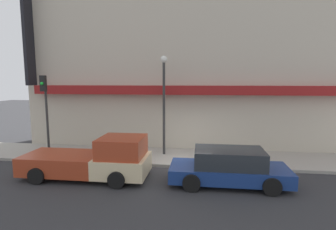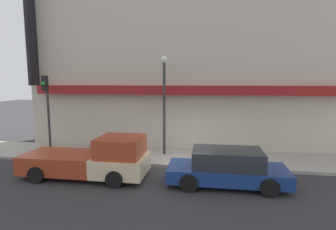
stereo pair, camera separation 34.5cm
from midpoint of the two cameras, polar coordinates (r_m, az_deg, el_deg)
The scene contains 8 objects.
ground_plane at distance 12.49m, azimuth 4.55°, elevation -11.55°, with size 80.00×80.00×0.00m, color #2D2D30.
sidewalk at distance 13.96m, azimuth 5.04°, elevation -9.20°, with size 36.00×3.13×0.14m.
building at distance 16.49m, azimuth 5.91°, elevation 12.69°, with size 19.80×3.80×11.19m.
pickup_truck at distance 11.59m, azimuth -15.06°, elevation -9.29°, with size 5.27×2.16×1.78m.
parked_car at distance 10.72m, azimuth 13.62°, elevation -11.09°, with size 4.60×2.02×1.41m.
fire_hydrant at distance 13.23m, azimuth -8.64°, elevation -8.28°, with size 0.16×0.16×0.72m.
street_lamp at distance 13.76m, azimuth -0.11°, elevation 4.78°, with size 0.36×0.36×5.21m.
traffic_light at distance 14.90m, azimuth -24.26°, elevation 2.68°, with size 0.28×0.42×4.19m.
Camera 2 is at (1.00, -11.76, 4.05)m, focal length 28.00 mm.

